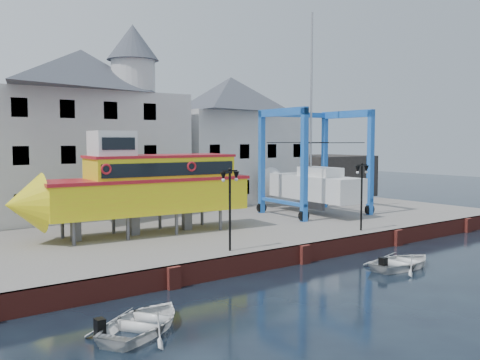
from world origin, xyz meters
TOP-DOWN VIEW (x-y plane):
  - ground at (0.00, 0.00)m, footprint 140.00×140.00m
  - hardstanding at (0.00, 11.00)m, footprint 44.00×22.00m
  - quay_wall at (-0.00, 0.10)m, footprint 44.00×0.47m
  - building_white_main at (-4.87, 18.39)m, footprint 14.00×8.30m
  - building_white_right at (9.00, 19.00)m, footprint 12.00×8.00m
  - shed_dark at (19.00, 17.00)m, footprint 8.00×7.00m
  - lamp_post_left at (-4.00, 1.20)m, footprint 1.12×0.32m
  - lamp_post_right at (6.00, 1.20)m, footprint 1.12×0.32m
  - tour_boat at (-5.85, 8.15)m, footprint 14.22×4.45m
  - travel_lift at (9.07, 9.11)m, footprint 7.47×10.14m
  - motorboat_b at (3.44, -3.76)m, footprint 4.18×3.02m
  - motorboat_d at (-11.40, -3.95)m, footprint 5.11×4.75m

SIDE VIEW (x-z plane):
  - ground at x=0.00m, z-range 0.00..0.00m
  - motorboat_b at x=3.44m, z-range -0.43..0.43m
  - motorboat_d at x=-11.40m, z-range -0.43..0.43m
  - hardstanding at x=0.00m, z-range 0.00..1.00m
  - quay_wall at x=0.00m, z-range 0.00..1.00m
  - shed_dark at x=19.00m, z-range 1.00..5.00m
  - travel_lift at x=9.07m, z-range -4.02..11.02m
  - tour_boat at x=-5.85m, z-range 0.83..6.92m
  - lamp_post_left at x=-4.00m, z-range 2.07..6.27m
  - lamp_post_right at x=6.00m, z-range 2.07..6.27m
  - building_white_right at x=9.00m, z-range 1.00..12.20m
  - building_white_main at x=-4.87m, z-range 0.34..14.34m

